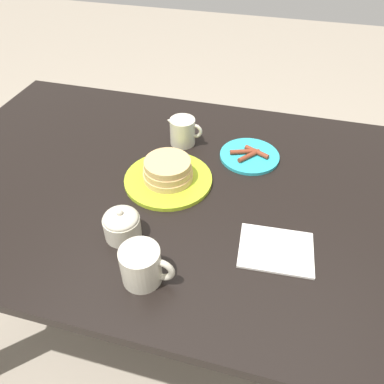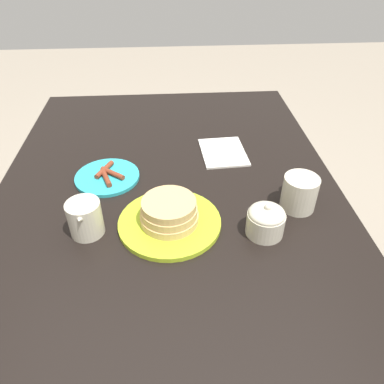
{
  "view_description": "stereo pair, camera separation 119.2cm",
  "coord_description": "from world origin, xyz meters",
  "px_view_note": "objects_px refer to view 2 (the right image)",
  "views": [
    {
      "loc": [
        0.23,
        -0.75,
        1.43
      ],
      "look_at": [
        0.05,
        -0.06,
        0.78
      ],
      "focal_mm": 35.0,
      "sensor_mm": 36.0,
      "label": 1
    },
    {
      "loc": [
        -0.7,
        -0.01,
        1.35
      ],
      "look_at": [
        0.05,
        -0.06,
        0.78
      ],
      "focal_mm": 35.0,
      "sensor_mm": 36.0,
      "label": 2
    }
  ],
  "objects_px": {
    "creamer_pitcher": "(85,218)",
    "napkin": "(223,152)",
    "side_plate_bacon": "(107,177)",
    "coffee_mug": "(299,192)",
    "sugar_bowl": "(266,220)",
    "pancake_plate": "(171,216)"
  },
  "relations": [
    {
      "from": "napkin",
      "to": "sugar_bowl",
      "type": "bearing_deg",
      "value": -172.52
    },
    {
      "from": "coffee_mug",
      "to": "napkin",
      "type": "xyz_separation_m",
      "value": [
        0.27,
        0.15,
        -0.04
      ]
    },
    {
      "from": "coffee_mug",
      "to": "sugar_bowl",
      "type": "distance_m",
      "value": 0.14
    },
    {
      "from": "creamer_pitcher",
      "to": "sugar_bowl",
      "type": "xyz_separation_m",
      "value": [
        -0.03,
        -0.41,
        -0.01
      ]
    },
    {
      "from": "creamer_pitcher",
      "to": "coffee_mug",
      "type": "bearing_deg",
      "value": -83.17
    },
    {
      "from": "sugar_bowl",
      "to": "napkin",
      "type": "xyz_separation_m",
      "value": [
        0.36,
        0.05,
        -0.03
      ]
    },
    {
      "from": "pancake_plate",
      "to": "napkin",
      "type": "height_order",
      "value": "pancake_plate"
    },
    {
      "from": "pancake_plate",
      "to": "creamer_pitcher",
      "type": "relative_size",
      "value": 2.09
    },
    {
      "from": "pancake_plate",
      "to": "napkin",
      "type": "relative_size",
      "value": 1.38
    },
    {
      "from": "creamer_pitcher",
      "to": "napkin",
      "type": "height_order",
      "value": "creamer_pitcher"
    },
    {
      "from": "side_plate_bacon",
      "to": "coffee_mug",
      "type": "distance_m",
      "value": 0.51
    },
    {
      "from": "pancake_plate",
      "to": "side_plate_bacon",
      "type": "height_order",
      "value": "pancake_plate"
    },
    {
      "from": "pancake_plate",
      "to": "coffee_mug",
      "type": "relative_size",
      "value": 2.08
    },
    {
      "from": "napkin",
      "to": "pancake_plate",
      "type": "bearing_deg",
      "value": 151.9
    },
    {
      "from": "pancake_plate",
      "to": "side_plate_bacon",
      "type": "bearing_deg",
      "value": 40.42
    },
    {
      "from": "coffee_mug",
      "to": "sugar_bowl",
      "type": "xyz_separation_m",
      "value": [
        -0.09,
        0.1,
        -0.01
      ]
    },
    {
      "from": "pancake_plate",
      "to": "creamer_pitcher",
      "type": "bearing_deg",
      "value": 93.98
    },
    {
      "from": "creamer_pitcher",
      "to": "sugar_bowl",
      "type": "distance_m",
      "value": 0.41
    },
    {
      "from": "creamer_pitcher",
      "to": "napkin",
      "type": "bearing_deg",
      "value": -47.73
    },
    {
      "from": "pancake_plate",
      "to": "coffee_mug",
      "type": "xyz_separation_m",
      "value": [
        0.05,
        -0.32,
        0.02
      ]
    },
    {
      "from": "side_plate_bacon",
      "to": "sugar_bowl",
      "type": "xyz_separation_m",
      "value": [
        -0.24,
        -0.39,
        0.03
      ]
    },
    {
      "from": "creamer_pitcher",
      "to": "side_plate_bacon",
      "type": "bearing_deg",
      "value": -5.58
    }
  ]
}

